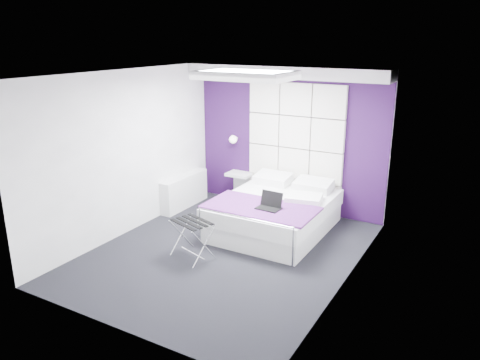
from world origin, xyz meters
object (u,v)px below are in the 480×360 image
at_px(radiator, 184,191).
at_px(wall_lamp, 234,139).
at_px(luggage_rack, 193,239).
at_px(laptop, 270,204).
at_px(nightstand, 239,174).
at_px(bed, 275,213).

bearing_deg(radiator, wall_lamp, 49.90).
distance_m(wall_lamp, luggage_rack, 2.70).
xyz_separation_m(wall_lamp, luggage_rack, (0.72, -2.42, -0.94)).
bearing_deg(radiator, laptop, -17.98).
distance_m(luggage_rack, laptop, 1.29).
height_order(radiator, laptop, laptop).
bearing_deg(laptop, nightstand, 136.51).
xyz_separation_m(wall_lamp, radiator, (-0.64, -0.76, -0.92)).
relative_size(wall_lamp, nightstand, 0.33).
relative_size(nightstand, laptop, 1.29).
bearing_deg(wall_lamp, radiator, -130.10).
bearing_deg(luggage_rack, radiator, 147.42).
bearing_deg(bed, laptop, -73.29).
bearing_deg(wall_lamp, luggage_rack, -73.51).
xyz_separation_m(wall_lamp, laptop, (1.47, -1.44, -0.58)).
height_order(wall_lamp, laptop, wall_lamp).
xyz_separation_m(luggage_rack, laptop, (0.75, 0.98, 0.36)).
bearing_deg(nightstand, laptop, -46.52).
bearing_deg(laptop, bed, 109.74).
height_order(radiator, nightstand, radiator).
xyz_separation_m(wall_lamp, nightstand, (0.14, -0.04, -0.66)).
height_order(wall_lamp, bed, wall_lamp).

